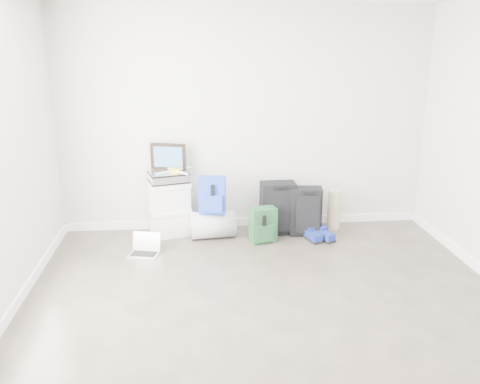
{
  "coord_description": "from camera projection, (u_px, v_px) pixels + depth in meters",
  "views": [
    {
      "loc": [
        -0.64,
        -3.59,
        2.31
      ],
      "look_at": [
        -0.12,
        1.9,
        0.63
      ],
      "focal_mm": 38.0,
      "sensor_mm": 36.0,
      "label": 1
    }
  ],
  "objects": [
    {
      "name": "drone",
      "position": [
        175.0,
        170.0,
        6.0
      ],
      "size": [
        0.43,
        0.43,
        0.05
      ],
      "rotation": [
        0.0,
        0.0,
        -0.15
      ],
      "color": "yellow",
      "rests_on": "briefcase"
    },
    {
      "name": "rolled_rug",
      "position": [
        334.0,
        209.0,
        6.37
      ],
      "size": [
        0.16,
        0.16,
        0.49
      ],
      "primitive_type": "cylinder",
      "color": "tan",
      "rests_on": "ground"
    },
    {
      "name": "blue_backpack",
      "position": [
        212.0,
        196.0,
        5.94
      ],
      "size": [
        0.33,
        0.26,
        0.43
      ],
      "rotation": [
        0.0,
        0.0,
        -0.14
      ],
      "color": "#1A2BAD",
      "rests_on": "duffel_bag"
    },
    {
      "name": "ground",
      "position": [
        277.0,
        333.0,
        4.15
      ],
      "size": [
        5.0,
        5.0,
        0.0
      ],
      "primitive_type": "plane",
      "color": "#352F26",
      "rests_on": "ground"
    },
    {
      "name": "duffel_bag",
      "position": [
        213.0,
        225.0,
        6.08
      ],
      "size": [
        0.56,
        0.38,
        0.33
      ],
      "primitive_type": "cylinder",
      "rotation": [
        0.0,
        1.57,
        0.09
      ],
      "color": "gray",
      "rests_on": "ground"
    },
    {
      "name": "room_envelope",
      "position": [
        281.0,
        123.0,
        3.67
      ],
      "size": [
        4.52,
        5.02,
        2.71
      ],
      "color": "beige",
      "rests_on": "ground"
    },
    {
      "name": "shoes",
      "position": [
        318.0,
        236.0,
        6.04
      ],
      "size": [
        0.36,
        0.33,
        0.1
      ],
      "rotation": [
        0.0,
        0.0,
        0.38
      ],
      "color": "black",
      "rests_on": "ground"
    },
    {
      "name": "briefcase",
      "position": [
        168.0,
        177.0,
        6.04
      ],
      "size": [
        0.51,
        0.43,
        0.13
      ],
      "primitive_type": "cube",
      "rotation": [
        0.0,
        0.0,
        0.26
      ],
      "color": "#B2B2B7",
      "rests_on": "boxes_stack"
    },
    {
      "name": "painting",
      "position": [
        168.0,
        157.0,
        6.07
      ],
      "size": [
        0.42,
        0.14,
        0.32
      ],
      "rotation": [
        0.0,
        0.0,
        -0.27
      ],
      "color": "black",
      "rests_on": "briefcase"
    },
    {
      "name": "carry_on",
      "position": [
        306.0,
        211.0,
        6.13
      ],
      "size": [
        0.4,
        0.29,
        0.59
      ],
      "rotation": [
        0.0,
        0.0,
        -0.13
      ],
      "color": "black",
      "rests_on": "ground"
    },
    {
      "name": "laptop",
      "position": [
        145.0,
        249.0,
        5.65
      ],
      "size": [
        0.37,
        0.3,
        0.23
      ],
      "rotation": [
        0.0,
        0.0,
        -0.26
      ],
      "color": "silver",
      "rests_on": "ground"
    },
    {
      "name": "boxes_stack",
      "position": [
        170.0,
        208.0,
        6.15
      ],
      "size": [
        0.55,
        0.49,
        0.66
      ],
      "rotation": [
        0.0,
        0.0,
        0.28
      ],
      "color": "silver",
      "rests_on": "ground"
    },
    {
      "name": "green_backpack",
      "position": [
        263.0,
        226.0,
        5.94
      ],
      "size": [
        0.33,
        0.28,
        0.42
      ],
      "rotation": [
        0.0,
        0.0,
        0.26
      ],
      "color": "#153C1A",
      "rests_on": "ground"
    },
    {
      "name": "large_suitcase",
      "position": [
        278.0,
        208.0,
        6.17
      ],
      "size": [
        0.42,
        0.28,
        0.64
      ],
      "rotation": [
        0.0,
        0.0,
        0.02
      ],
      "color": "black",
      "rests_on": "ground"
    }
  ]
}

